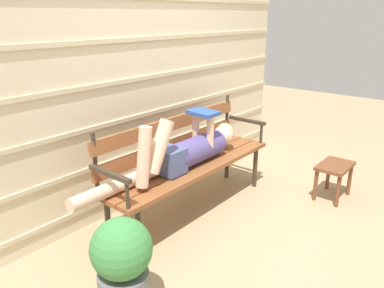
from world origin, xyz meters
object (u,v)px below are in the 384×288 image
at_px(footstool, 334,172).
at_px(potted_plant, 122,265).
at_px(reclining_person, 186,150).
at_px(park_bench, 186,157).

xyz_separation_m(footstool, potted_plant, (-2.24, 0.40, 0.06)).
bearing_deg(potted_plant, reclining_person, 23.05).
bearing_deg(park_bench, potted_plant, -155.58).
bearing_deg(reclining_person, footstool, -37.52).
distance_m(park_bench, footstool, 1.42).
bearing_deg(potted_plant, footstool, -10.06).
height_order(park_bench, potted_plant, park_bench).
bearing_deg(footstool, reclining_person, 142.48).
xyz_separation_m(park_bench, reclining_person, (-0.08, -0.07, 0.10)).
relative_size(park_bench, reclining_person, 1.05).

